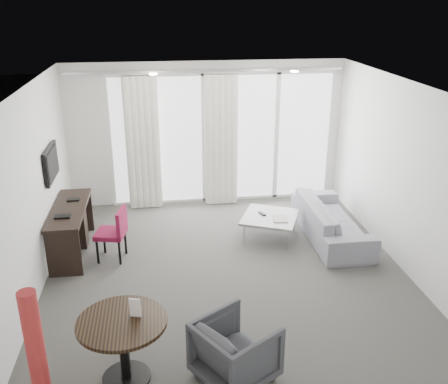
{
  "coord_description": "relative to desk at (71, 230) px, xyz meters",
  "views": [
    {
      "loc": [
        -0.86,
        -5.8,
        3.66
      ],
      "look_at": [
        0.0,
        0.6,
        1.1
      ],
      "focal_mm": 40.0,
      "sensor_mm": 36.0,
      "label": 1
    }
  ],
  "objects": [
    {
      "name": "floor",
      "position": [
        2.24,
        -1.21,
        -0.36
      ],
      "size": [
        5.0,
        6.0,
        0.0
      ],
      "primitive_type": "cube",
      "color": "#474541",
      "rests_on": "ground"
    },
    {
      "name": "ceiling",
      "position": [
        2.24,
        -1.21,
        2.24
      ],
      "size": [
        5.0,
        6.0,
        0.0
      ],
      "primitive_type": "cube",
      "color": "white",
      "rests_on": "ground"
    },
    {
      "name": "wall_left",
      "position": [
        -0.26,
        -1.21,
        0.94
      ],
      "size": [
        0.0,
        6.0,
        2.6
      ],
      "primitive_type": "cube",
      "color": "silver",
      "rests_on": "ground"
    },
    {
      "name": "wall_right",
      "position": [
        4.74,
        -1.21,
        0.94
      ],
      "size": [
        0.0,
        6.0,
        2.6
      ],
      "primitive_type": "cube",
      "color": "silver",
      "rests_on": "ground"
    },
    {
      "name": "wall_front",
      "position": [
        2.24,
        -4.21,
        0.94
      ],
      "size": [
        5.0,
        0.0,
        2.6
      ],
      "primitive_type": "cube",
      "color": "silver",
      "rests_on": "ground"
    },
    {
      "name": "window_panel",
      "position": [
        2.54,
        1.78,
        0.84
      ],
      "size": [
        4.0,
        0.02,
        2.38
      ],
      "primitive_type": null,
      "color": "white",
      "rests_on": "ground"
    },
    {
      "name": "window_frame",
      "position": [
        2.54,
        1.76,
        0.84
      ],
      "size": [
        4.1,
        0.06,
        2.44
      ],
      "primitive_type": null,
      "color": "white",
      "rests_on": "ground"
    },
    {
      "name": "curtain_left",
      "position": [
        1.09,
        1.61,
        0.84
      ],
      "size": [
        0.6,
        0.2,
        2.38
      ],
      "primitive_type": null,
      "color": "silver",
      "rests_on": "ground"
    },
    {
      "name": "curtain_right",
      "position": [
        2.49,
        1.61,
        0.84
      ],
      "size": [
        0.6,
        0.2,
        2.38
      ],
      "primitive_type": null,
      "color": "silver",
      "rests_on": "ground"
    },
    {
      "name": "curtain_track",
      "position": [
        2.24,
        1.61,
        2.09
      ],
      "size": [
        4.8,
        0.04,
        0.04
      ],
      "primitive_type": null,
      "color": "#B2B2B7",
      "rests_on": "ceiling"
    },
    {
      "name": "downlight_a",
      "position": [
        1.34,
        0.39,
        2.23
      ],
      "size": [
        0.12,
        0.12,
        0.02
      ],
      "primitive_type": "cylinder",
      "color": "#FFE0B2",
      "rests_on": "ceiling"
    },
    {
      "name": "downlight_b",
      "position": [
        3.44,
        0.39,
        2.23
      ],
      "size": [
        0.12,
        0.12,
        0.02
      ],
      "primitive_type": "cylinder",
      "color": "#FFE0B2",
      "rests_on": "ceiling"
    },
    {
      "name": "desk",
      "position": [
        0.0,
        0.0,
        0.0
      ],
      "size": [
        0.48,
        1.55,
        0.73
      ],
      "primitive_type": null,
      "color": "black",
      "rests_on": "floor"
    },
    {
      "name": "tv",
      "position": [
        -0.22,
        0.24,
        0.99
      ],
      "size": [
        0.05,
        0.8,
        0.5
      ],
      "primitive_type": null,
      "color": "black",
      "rests_on": "wall_left"
    },
    {
      "name": "desk_chair",
      "position": [
        0.61,
        -0.3,
        0.04
      ],
      "size": [
        0.51,
        0.49,
        0.8
      ],
      "primitive_type": null,
      "rotation": [
        0.0,
        0.0,
        -0.21
      ],
      "color": "maroon",
      "rests_on": "floor"
    },
    {
      "name": "round_table",
      "position": [
        0.93,
        -2.87,
        -0.01
      ],
      "size": [
        1.14,
        1.14,
        0.71
      ],
      "primitive_type": null,
      "rotation": [
        0.0,
        0.0,
        -0.35
      ],
      "color": "black",
      "rests_on": "floor"
    },
    {
      "name": "menu_card",
      "position": [
        1.06,
        -2.81,
        0.36
      ],
      "size": [
        0.11,
        0.05,
        0.2
      ],
      "primitive_type": null,
      "rotation": [
        0.0,
        0.0,
        -0.26
      ],
      "color": "white",
      "rests_on": "round_table"
    },
    {
      "name": "red_lamp",
      "position": [
        0.2,
        -3.21,
        0.3
      ],
      "size": [
        0.32,
        0.32,
        1.32
      ],
      "primitive_type": "cylinder",
      "rotation": [
        0.0,
        0.0,
        -0.27
      ],
      "color": "#AA2828",
      "rests_on": "floor"
    },
    {
      "name": "tub_armchair",
      "position": [
        2.04,
        -2.99,
        -0.03
      ],
      "size": [
        0.99,
        0.98,
        0.66
      ],
      "primitive_type": "imported",
      "rotation": [
        0.0,
        0.0,
        2.15
      ],
      "color": "#38393E",
      "rests_on": "floor"
    },
    {
      "name": "coffee_table",
      "position": [
        3.07,
        0.08,
        -0.18
      ],
      "size": [
        1.09,
        1.09,
        0.37
      ],
      "primitive_type": null,
      "rotation": [
        0.0,
        0.0,
        -0.41
      ],
      "color": "gray",
      "rests_on": "floor"
    },
    {
      "name": "remote",
      "position": [
        2.96,
        0.17,
        -0.0
      ],
      "size": [
        0.12,
        0.19,
        0.02
      ],
      "primitive_type": null,
      "rotation": [
        0.0,
        0.0,
        0.42
      ],
      "color": "black",
      "rests_on": "coffee_table"
    },
    {
      "name": "magazine",
      "position": [
        3.2,
        -0.06,
        -0.0
      ],
      "size": [
        0.24,
        0.28,
        0.01
      ],
      "primitive_type": null,
      "rotation": [
        0.0,
        0.0,
        -0.16
      ],
      "color": "gray",
      "rests_on": "coffee_table"
    },
    {
      "name": "sofa",
      "position": [
        4.05,
        -0.03,
        -0.07
      ],
      "size": [
        0.79,
        2.02,
        0.59
      ],
      "primitive_type": "imported",
      "rotation": [
        0.0,
        0.0,
        1.57
      ],
      "color": "gray",
      "rests_on": "floor"
    },
    {
      "name": "terrace_slab",
      "position": [
        2.54,
        3.29,
        -0.42
      ],
      "size": [
        5.6,
        3.0,
        0.12
      ],
      "primitive_type": "cube",
      "color": "#4D4D50",
      "rests_on": "ground"
    },
    {
      "name": "rattan_chair_a",
      "position": [
        2.74,
        2.96,
        0.05
      ],
      "size": [
        0.66,
        0.66,
        0.82
      ],
      "primitive_type": null,
      "rotation": [
        0.0,
        0.0,
        0.19
      ],
      "color": "brown",
      "rests_on": "terrace_slab"
    },
    {
      "name": "rattan_chair_b",
      "position": [
        3.88,
        3.8,
        0.09
      ],
      "size": [
        0.81,
        0.81,
        0.91
      ],
      "primitive_type": null,
      "rotation": [
        0.0,
        0.0,
        -0.39
      ],
      "color": "brown",
      "rests_on": "terrace_slab"
    },
    {
      "name": "rattan_table",
      "position": [
        3.65,
        2.54,
        -0.12
      ],
      "size": [
        0.55,
        0.55,
        0.48
      ],
      "primitive_type": null,
      "rotation": [
        0.0,
        0.0,
        -0.15
      ],
      "color": "brown",
      "rests_on": "terrace_slab"
    },
    {
      "name": "balustrade",
      "position": [
        2.54,
        4.74,
        0.14
      ],
      "size": [
        5.5,
        0.06,
        1.05
      ],
      "primitive_type": null,
      "color": "#B2B2B7",
      "rests_on": "terrace_slab"
    }
  ]
}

